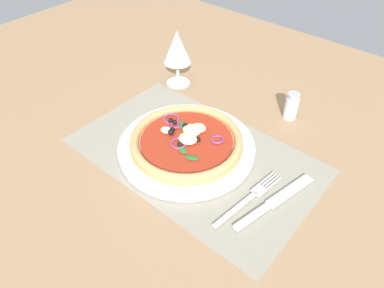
{
  "coord_description": "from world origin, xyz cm",
  "views": [
    {
      "loc": [
        35.1,
        -42.33,
        52.64
      ],
      "look_at": [
        -0.65,
        0.0,
        2.82
      ],
      "focal_mm": 33.34,
      "sensor_mm": 36.0,
      "label": 1
    }
  ],
  "objects_px": {
    "wine_glass": "(177,49)",
    "fork": "(251,196)",
    "pizza": "(187,140)",
    "knife": "(276,201)",
    "plate": "(187,146)",
    "pepper_shaker": "(291,106)"
  },
  "relations": [
    {
      "from": "wine_glass",
      "to": "fork",
      "type": "bearing_deg",
      "value": -29.53
    },
    {
      "from": "pizza",
      "to": "fork",
      "type": "xyz_separation_m",
      "value": [
        0.18,
        -0.02,
        -0.02
      ]
    },
    {
      "from": "knife",
      "to": "fork",
      "type": "bearing_deg",
      "value": 129.08
    },
    {
      "from": "knife",
      "to": "plate",
      "type": "bearing_deg",
      "value": 101.42
    },
    {
      "from": "fork",
      "to": "wine_glass",
      "type": "xyz_separation_m",
      "value": [
        -0.37,
        0.21,
        0.09
      ]
    },
    {
      "from": "pepper_shaker",
      "to": "fork",
      "type": "bearing_deg",
      "value": -75.82
    },
    {
      "from": "plate",
      "to": "wine_glass",
      "type": "distance_m",
      "value": 0.29
    },
    {
      "from": "pizza",
      "to": "knife",
      "type": "bearing_deg",
      "value": -1.11
    },
    {
      "from": "plate",
      "to": "knife",
      "type": "bearing_deg",
      "value": -0.96
    },
    {
      "from": "pepper_shaker",
      "to": "plate",
      "type": "bearing_deg",
      "value": -114.19
    },
    {
      "from": "plate",
      "to": "wine_glass",
      "type": "xyz_separation_m",
      "value": [
        -0.19,
        0.19,
        0.09
      ]
    },
    {
      "from": "fork",
      "to": "pepper_shaker",
      "type": "distance_m",
      "value": 0.28
    },
    {
      "from": "wine_glass",
      "to": "knife",
      "type": "bearing_deg",
      "value": -24.83
    },
    {
      "from": "pizza",
      "to": "wine_glass",
      "type": "distance_m",
      "value": 0.28
    },
    {
      "from": "plate",
      "to": "knife",
      "type": "height_order",
      "value": "plate"
    },
    {
      "from": "fork",
      "to": "knife",
      "type": "xyz_separation_m",
      "value": [
        0.04,
        0.02,
        0.0
      ]
    },
    {
      "from": "pizza",
      "to": "fork",
      "type": "distance_m",
      "value": 0.18
    },
    {
      "from": "knife",
      "to": "wine_glass",
      "type": "bearing_deg",
      "value": 77.55
    },
    {
      "from": "knife",
      "to": "pepper_shaker",
      "type": "xyz_separation_m",
      "value": [
        -0.11,
        0.25,
        0.03
      ]
    },
    {
      "from": "plate",
      "to": "fork",
      "type": "height_order",
      "value": "plate"
    },
    {
      "from": "fork",
      "to": "knife",
      "type": "relative_size",
      "value": 0.91
    },
    {
      "from": "fork",
      "to": "knife",
      "type": "height_order",
      "value": "knife"
    }
  ]
}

